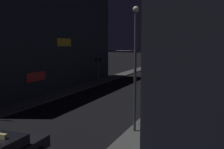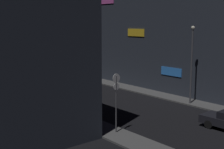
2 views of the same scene
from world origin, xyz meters
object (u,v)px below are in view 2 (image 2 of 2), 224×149
(far_car, at_px, (7,65))
(traffic_light_overhead, at_px, (31,59))
(street_lamp_near_block, at_px, (192,59))
(traffic_light_left_kerb, at_px, (28,70))
(sign_pole_left, at_px, (116,97))

(far_car, height_order, traffic_light_overhead, traffic_light_overhead)
(far_car, height_order, street_lamp_near_block, street_lamp_near_block)
(traffic_light_left_kerb, bearing_deg, street_lamp_near_block, -57.17)
(traffic_light_overhead, xyz_separation_m, sign_pole_left, (-2.87, -19.81, -0.76))
(traffic_light_left_kerb, bearing_deg, far_car, 75.79)
(traffic_light_overhead, height_order, traffic_light_left_kerb, traffic_light_overhead)
(far_car, xyz_separation_m, traffic_light_left_kerb, (-4.98, -19.69, 1.90))
(street_lamp_near_block, bearing_deg, traffic_light_left_kerb, 122.83)
(traffic_light_overhead, bearing_deg, street_lamp_near_block, -66.19)
(street_lamp_near_block, bearing_deg, traffic_light_overhead, 113.81)
(far_car, bearing_deg, traffic_light_overhead, -101.00)
(traffic_light_overhead, distance_m, traffic_light_left_kerb, 3.58)
(far_car, distance_m, street_lamp_near_block, 35.26)
(far_car, bearing_deg, street_lamp_near_block, -82.25)
(far_car, bearing_deg, traffic_light_left_kerb, -104.21)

